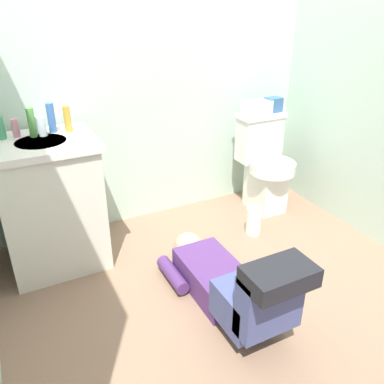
{
  "coord_description": "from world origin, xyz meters",
  "views": [
    {
      "loc": [
        -1.0,
        -1.53,
        1.54
      ],
      "look_at": [
        -0.0,
        0.43,
        0.45
      ],
      "focal_mm": 36.86,
      "sensor_mm": 36.0,
      "label": 1
    }
  ],
  "objects_px": {
    "toiletry_bag": "(273,105)",
    "bottle_green": "(32,123)",
    "tissue_box": "(257,108)",
    "bottle_pink": "(16,128)",
    "vanity_cabinet": "(51,203)",
    "bottle_clear": "(42,127)",
    "toilet": "(264,164)",
    "bottle_blue": "(51,118)",
    "person_plumber": "(230,283)",
    "bottle_amber": "(67,119)",
    "paper_towel_roll": "(254,221)",
    "faucet": "(35,125)"
  },
  "relations": [
    {
      "from": "toiletry_bag",
      "to": "bottle_green",
      "type": "bearing_deg",
      "value": -178.86
    },
    {
      "from": "tissue_box",
      "to": "bottle_green",
      "type": "height_order",
      "value": "bottle_green"
    },
    {
      "from": "bottle_pink",
      "to": "vanity_cabinet",
      "type": "bearing_deg",
      "value": -47.66
    },
    {
      "from": "vanity_cabinet",
      "to": "bottle_clear",
      "type": "height_order",
      "value": "bottle_clear"
    },
    {
      "from": "toilet",
      "to": "bottle_blue",
      "type": "relative_size",
      "value": 4.33
    },
    {
      "from": "person_plumber",
      "to": "bottle_amber",
      "type": "relative_size",
      "value": 6.9
    },
    {
      "from": "toiletry_bag",
      "to": "bottle_clear",
      "type": "relative_size",
      "value": 1.15
    },
    {
      "from": "tissue_box",
      "to": "toiletry_bag",
      "type": "bearing_deg",
      "value": 0.0
    },
    {
      "from": "toiletry_bag",
      "to": "bottle_amber",
      "type": "distance_m",
      "value": 1.54
    },
    {
      "from": "toiletry_bag",
      "to": "paper_towel_roll",
      "type": "xyz_separation_m",
      "value": [
        -0.41,
        -0.41,
        -0.7
      ]
    },
    {
      "from": "vanity_cabinet",
      "to": "faucet",
      "type": "relative_size",
      "value": 8.2
    },
    {
      "from": "paper_towel_roll",
      "to": "toilet",
      "type": "bearing_deg",
      "value": 46.8
    },
    {
      "from": "bottle_pink",
      "to": "bottle_blue",
      "type": "distance_m",
      "value": 0.2
    },
    {
      "from": "person_plumber",
      "to": "bottle_clear",
      "type": "xyz_separation_m",
      "value": [
        -0.71,
        0.95,
        0.7
      ]
    },
    {
      "from": "toilet",
      "to": "tissue_box",
      "type": "bearing_deg",
      "value": 116.43
    },
    {
      "from": "toilet",
      "to": "faucet",
      "type": "relative_size",
      "value": 7.5
    },
    {
      "from": "bottle_green",
      "to": "bottle_amber",
      "type": "bearing_deg",
      "value": 0.72
    },
    {
      "from": "toiletry_bag",
      "to": "bottle_clear",
      "type": "height_order",
      "value": "bottle_clear"
    },
    {
      "from": "toiletry_bag",
      "to": "tissue_box",
      "type": "bearing_deg",
      "value": 180.0
    },
    {
      "from": "vanity_cabinet",
      "to": "person_plumber",
      "type": "distance_m",
      "value": 1.18
    },
    {
      "from": "toilet",
      "to": "vanity_cabinet",
      "type": "distance_m",
      "value": 1.61
    },
    {
      "from": "person_plumber",
      "to": "faucet",
      "type": "bearing_deg",
      "value": 125.95
    },
    {
      "from": "person_plumber",
      "to": "toiletry_bag",
      "type": "height_order",
      "value": "toiletry_bag"
    },
    {
      "from": "bottle_clear",
      "to": "bottle_blue",
      "type": "height_order",
      "value": "bottle_blue"
    },
    {
      "from": "faucet",
      "to": "bottle_pink",
      "type": "height_order",
      "value": "bottle_pink"
    },
    {
      "from": "bottle_pink",
      "to": "bottle_clear",
      "type": "bearing_deg",
      "value": -18.44
    },
    {
      "from": "faucet",
      "to": "toiletry_bag",
      "type": "height_order",
      "value": "faucet"
    },
    {
      "from": "bottle_blue",
      "to": "bottle_amber",
      "type": "bearing_deg",
      "value": -22.96
    },
    {
      "from": "toilet",
      "to": "paper_towel_roll",
      "type": "distance_m",
      "value": 0.51
    },
    {
      "from": "faucet",
      "to": "person_plumber",
      "type": "bearing_deg",
      "value": -54.05
    },
    {
      "from": "person_plumber",
      "to": "toiletry_bag",
      "type": "distance_m",
      "value": 1.53
    },
    {
      "from": "bottle_pink",
      "to": "bottle_clear",
      "type": "xyz_separation_m",
      "value": [
        0.14,
        -0.05,
        0.0
      ]
    },
    {
      "from": "bottle_green",
      "to": "bottle_blue",
      "type": "distance_m",
      "value": 0.12
    },
    {
      "from": "faucet",
      "to": "toilet",
      "type": "bearing_deg",
      "value": -4.13
    },
    {
      "from": "toilet",
      "to": "bottle_clear",
      "type": "relative_size",
      "value": 6.93
    },
    {
      "from": "toiletry_bag",
      "to": "bottle_amber",
      "type": "xyz_separation_m",
      "value": [
        -1.53,
        -0.03,
        0.09
      ]
    },
    {
      "from": "vanity_cabinet",
      "to": "tissue_box",
      "type": "bearing_deg",
      "value": 4.21
    },
    {
      "from": "bottle_pink",
      "to": "paper_towel_roll",
      "type": "xyz_separation_m",
      "value": [
        1.41,
        -0.41,
        -0.77
      ]
    },
    {
      "from": "vanity_cabinet",
      "to": "bottle_amber",
      "type": "distance_m",
      "value": 0.52
    },
    {
      "from": "vanity_cabinet",
      "to": "toiletry_bag",
      "type": "relative_size",
      "value": 6.61
    },
    {
      "from": "bottle_blue",
      "to": "bottle_amber",
      "type": "height_order",
      "value": "bottle_blue"
    },
    {
      "from": "tissue_box",
      "to": "bottle_clear",
      "type": "xyz_separation_m",
      "value": [
        -1.53,
        -0.04,
        0.07
      ]
    },
    {
      "from": "toiletry_bag",
      "to": "bottle_clear",
      "type": "distance_m",
      "value": 1.68
    },
    {
      "from": "faucet",
      "to": "bottle_blue",
      "type": "xyz_separation_m",
      "value": [
        0.09,
        -0.02,
        0.04
      ]
    },
    {
      "from": "bottle_clear",
      "to": "toilet",
      "type": "bearing_deg",
      "value": -1.77
    },
    {
      "from": "vanity_cabinet",
      "to": "paper_towel_roll",
      "type": "relative_size",
      "value": 4.02
    },
    {
      "from": "person_plumber",
      "to": "tissue_box",
      "type": "relative_size",
      "value": 4.84
    },
    {
      "from": "toilet",
      "to": "tissue_box",
      "type": "xyz_separation_m",
      "value": [
        -0.05,
        0.09,
        0.43
      ]
    },
    {
      "from": "bottle_green",
      "to": "bottle_blue",
      "type": "bearing_deg",
      "value": 18.51
    },
    {
      "from": "vanity_cabinet",
      "to": "bottle_amber",
      "type": "xyz_separation_m",
      "value": [
        0.18,
        0.08,
        0.48
      ]
    }
  ]
}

